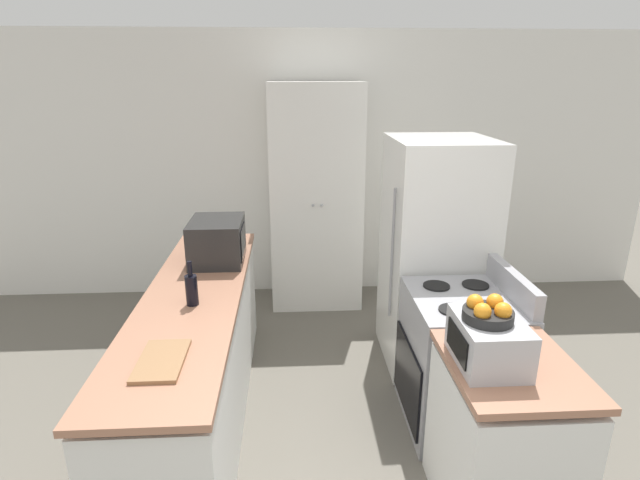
# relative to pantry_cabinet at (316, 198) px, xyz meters

# --- Properties ---
(wall_back) EXTENTS (7.00, 0.06, 2.60)m
(wall_back) POSITION_rel_pantry_cabinet_xyz_m (-0.03, 0.33, 0.23)
(wall_back) COLOR white
(wall_back) RESTS_ON ground_plane
(counter_left) EXTENTS (0.60, 2.48, 0.89)m
(counter_left) POSITION_rel_pantry_cabinet_xyz_m (-0.86, -1.78, -0.64)
(counter_left) COLOR silver
(counter_left) RESTS_ON ground_plane
(counter_right) EXTENTS (0.60, 0.71, 0.89)m
(counter_right) POSITION_rel_pantry_cabinet_xyz_m (0.80, -2.67, -0.64)
(counter_right) COLOR silver
(counter_right) RESTS_ON ground_plane
(pantry_cabinet) EXTENTS (0.86, 0.58, 2.13)m
(pantry_cabinet) POSITION_rel_pantry_cabinet_xyz_m (0.00, 0.00, 0.00)
(pantry_cabinet) COLOR white
(pantry_cabinet) RESTS_ON ground_plane
(stove) EXTENTS (0.66, 0.73, 1.05)m
(stove) POSITION_rel_pantry_cabinet_xyz_m (0.82, -1.93, -0.61)
(stove) COLOR #9E9EA3
(stove) RESTS_ON ground_plane
(refrigerator) EXTENTS (0.74, 0.80, 1.76)m
(refrigerator) POSITION_rel_pantry_cabinet_xyz_m (0.85, -1.13, -0.19)
(refrigerator) COLOR white
(refrigerator) RESTS_ON ground_plane
(microwave) EXTENTS (0.38, 0.46, 0.31)m
(microwave) POSITION_rel_pantry_cabinet_xyz_m (-0.78, -1.20, -0.02)
(microwave) COLOR black
(microwave) RESTS_ON counter_left
(wine_bottle) EXTENTS (0.07, 0.07, 0.27)m
(wine_bottle) POSITION_rel_pantry_cabinet_xyz_m (-0.83, -1.93, -0.08)
(wine_bottle) COLOR black
(wine_bottle) RESTS_ON counter_left
(toaster_oven) EXTENTS (0.30, 0.38, 0.22)m
(toaster_oven) POSITION_rel_pantry_cabinet_xyz_m (0.67, -2.65, -0.06)
(toaster_oven) COLOR #B2B2B7
(toaster_oven) RESTS_ON counter_right
(fruit_bowl) EXTENTS (0.23, 0.23, 0.11)m
(fruit_bowl) POSITION_rel_pantry_cabinet_xyz_m (0.65, -2.65, 0.09)
(fruit_bowl) COLOR black
(fruit_bowl) RESTS_ON toaster_oven
(cutting_board) EXTENTS (0.21, 0.37, 0.02)m
(cutting_board) POSITION_rel_pantry_cabinet_xyz_m (-0.86, -2.56, -0.17)
(cutting_board) COLOR #8E6642
(cutting_board) RESTS_ON counter_left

